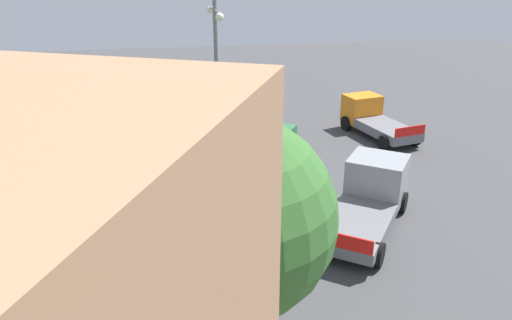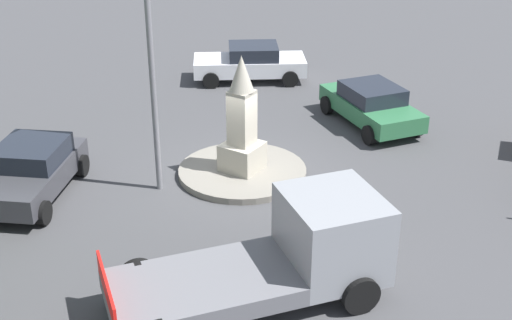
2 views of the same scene
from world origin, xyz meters
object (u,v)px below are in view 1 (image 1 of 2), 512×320
Objects in this scene: monument at (247,150)px; car_white_parked_right at (148,124)px; car_green_passing at (257,127)px; streetlamp at (217,88)px; truck_orange_waiting at (373,118)px; car_dark_grey_far_side at (153,220)px; tree_near_wall at (234,218)px; truck_grey_approaching at (370,194)px; tree_far_corner at (78,219)px.

monument reaches higher than car_white_parked_right.
monument is 0.77× the size of car_green_passing.
truck_orange_waiting is (-7.29, 9.86, -3.98)m from streetlamp.
car_dark_grey_far_side reaches higher than car_green_passing.
tree_near_wall reaches higher than truck_orange_waiting.
streetlamp is at bearing 17.89° from car_white_parked_right.
car_dark_grey_far_side is at bearing -30.38° from car_green_passing.
streetlamp is 1.86× the size of car_green_passing.
car_white_parked_right is 1.07× the size of car_dark_grey_far_side.
car_dark_grey_far_side is at bearing 1.54° from car_white_parked_right.
car_white_parked_right is 11.47m from car_dark_grey_far_side.
tree_near_wall is at bearing -42.76° from truck_grey_approaching.
car_dark_grey_far_side is 0.67× the size of tree_near_wall.
tree_near_wall is (9.05, -0.75, -0.57)m from streetlamp.
car_green_passing is at bearing 149.62° from car_dark_grey_far_side.
car_green_passing is 6.83m from truck_orange_waiting.
truck_orange_waiting is 0.84× the size of tree_near_wall.
car_green_passing is at bearing 158.16° from streetlamp.
car_dark_grey_far_side is at bearing 164.19° from tree_far_corner.
monument is 0.78× the size of car_dark_grey_far_side.
monument is at bearing 168.55° from tree_near_wall.
car_green_passing is at bearing -92.42° from truck_orange_waiting.
streetlamp is at bearing -53.53° from truck_orange_waiting.
truck_orange_waiting is 0.93× the size of truck_grey_approaching.
streetlamp is at bearing -112.43° from truck_grey_approaching.
truck_orange_waiting is at bearing 122.31° from monument.
tree_far_corner reaches higher than truck_orange_waiting.
car_white_parked_right is at bearing -143.64° from truck_grey_approaching.
truck_orange_waiting is 19.78m from tree_near_wall.
truck_grey_approaching reaches higher than car_dark_grey_far_side.
truck_orange_waiting is at bearing 81.17° from car_white_parked_right.
car_green_passing is 6.27m from car_white_parked_right.
tree_near_wall reaches higher than tree_far_corner.
tree_far_corner reaches higher than car_white_parked_right.
car_dark_grey_far_side is 7.99m from tree_near_wall.
monument is at bearing 148.93° from tree_far_corner.
car_dark_grey_far_side reaches higher than car_white_parked_right.
car_white_parked_right is (-7.29, -4.48, -0.85)m from monument.
monument is 5.90m from truck_grey_approaching.
tree_near_wall is (6.87, 1.93, 3.60)m from car_dark_grey_far_side.
streetlamp is 1.50× the size of truck_orange_waiting.
car_white_parked_right is at bearing 176.02° from tree_far_corner.
truck_grey_approaching is (2.28, 5.51, -3.88)m from streetlamp.
car_white_parked_right reaches higher than car_green_passing.
tree_near_wall reaches higher than car_green_passing.
truck_grey_approaching is at bearing 43.39° from monument.
monument reaches higher than truck_orange_waiting.
streetlamp reaches higher than tree_near_wall.
tree_near_wall is at bearing 15.72° from car_dark_grey_far_side.
car_green_passing is 0.75× the size of truck_grey_approaching.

